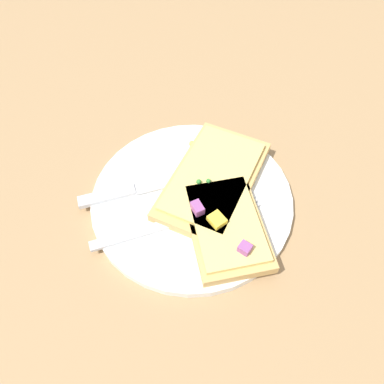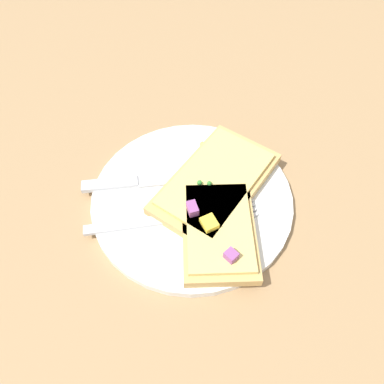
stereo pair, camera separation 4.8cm
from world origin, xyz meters
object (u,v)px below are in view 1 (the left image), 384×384
Objects in this scene: knife at (141,188)px; fork at (186,219)px; plate at (192,199)px; pizza_slice_main at (213,179)px; pizza_slice_corner at (226,225)px.

fork is at bearing -55.70° from knife.
plate is 0.04m from pizza_slice_main.
pizza_slice_main is at bearing 178.97° from pizza_slice_corner.
fork is 1.07× the size of knife.
plate is at bearing -151.80° from pizza_slice_corner.
plate is 0.07m from pizza_slice_corner.
fork is 0.96× the size of pizza_slice_main.
pizza_slice_corner is at bearing -34.40° from fork.
pizza_slice_corner is at bearing 35.68° from pizza_slice_main.
plate is 1.63× the size of pizza_slice_corner.
pizza_slice_main is 1.10× the size of pizza_slice_corner.
pizza_slice_main is (-0.05, 0.08, 0.01)m from knife.
pizza_slice_corner reaches higher than plate.
pizza_slice_corner is (0.01, 0.13, 0.01)m from knife.
knife is at bearing -131.15° from pizza_slice_corner.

